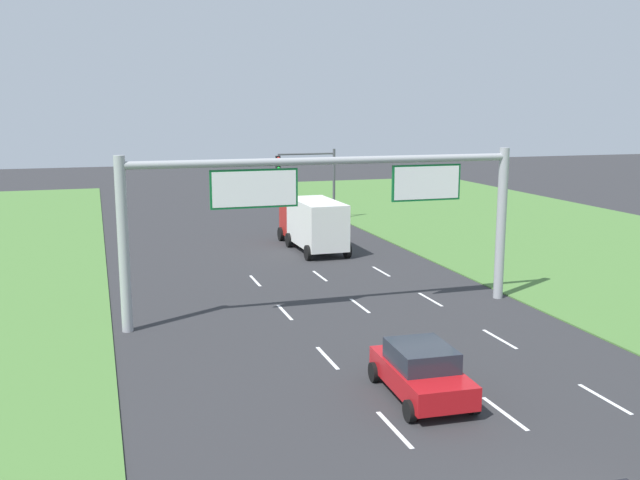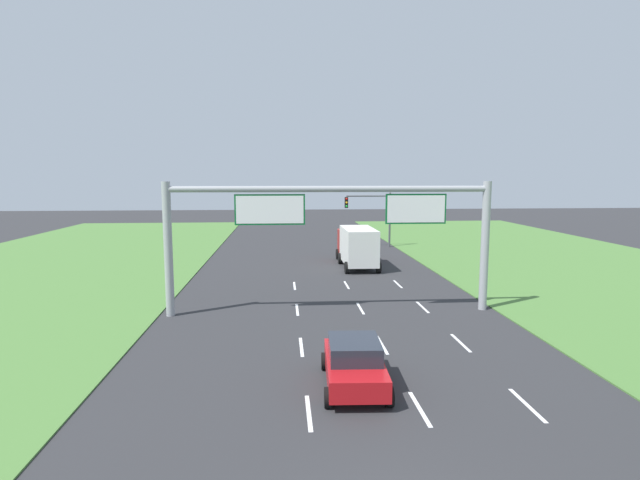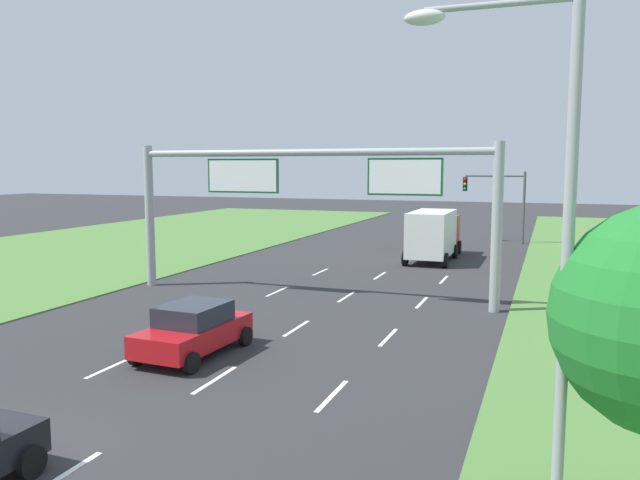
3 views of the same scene
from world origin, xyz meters
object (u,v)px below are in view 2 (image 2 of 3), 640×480
box_truck (357,245)px  sign_gantry (333,221)px  traffic_light_mast (371,210)px  car_lead_silver (354,363)px

box_truck → sign_gantry: bearing=-104.2°
traffic_light_mast → box_truck: bearing=-106.0°
box_truck → traffic_light_mast: size_ratio=1.37×
car_lead_silver → sign_gantry: sign_gantry is taller
car_lead_silver → traffic_light_mast: 34.60m
sign_gantry → traffic_light_mast: 25.21m
car_lead_silver → box_truck: box_truck is taller
box_truck → sign_gantry: size_ratio=0.45×
sign_gantry → traffic_light_mast: size_ratio=3.08×
car_lead_silver → sign_gantry: bearing=91.7°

